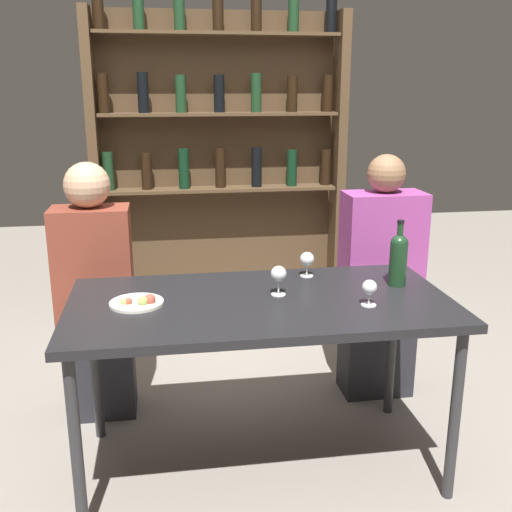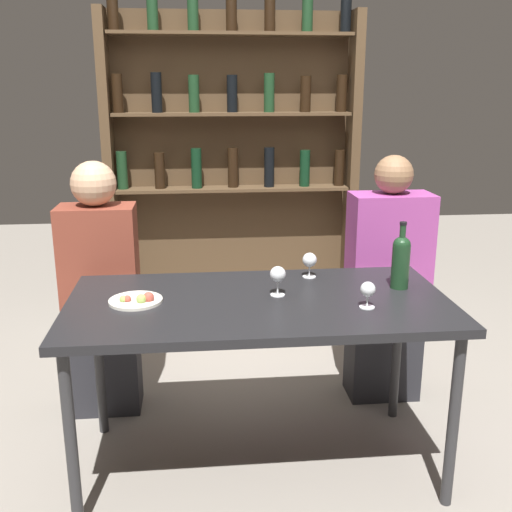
{
  "view_description": "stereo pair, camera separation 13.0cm",
  "coord_description": "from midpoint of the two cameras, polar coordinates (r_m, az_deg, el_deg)",
  "views": [
    {
      "loc": [
        -0.37,
        -2.25,
        1.59
      ],
      "look_at": [
        0.0,
        0.12,
        0.91
      ],
      "focal_mm": 42.0,
      "sensor_mm": 36.0,
      "label": 1
    },
    {
      "loc": [
        -0.24,
        -2.27,
        1.59
      ],
      "look_at": [
        0.0,
        0.12,
        0.91
      ],
      "focal_mm": 42.0,
      "sensor_mm": 36.0,
      "label": 2
    }
  ],
  "objects": [
    {
      "name": "food_plate_0",
      "position": [
        2.42,
        -9.75,
        -4.16
      ],
      "size": [
        0.21,
        0.21,
        0.05
      ],
      "color": "silver",
      "rests_on": "dining_table"
    },
    {
      "name": "seated_person_right",
      "position": [
        3.16,
        13.5,
        -2.97
      ],
      "size": [
        0.4,
        0.22,
        1.28
      ],
      "color": "#26262B",
      "rests_on": "ground_plane"
    },
    {
      "name": "seated_person_left",
      "position": [
        3.01,
        -13.28,
        -3.75
      ],
      "size": [
        0.36,
        0.22,
        1.27
      ],
      "color": "#26262B",
      "rests_on": "ground_plane"
    },
    {
      "name": "ground_plane",
      "position": [
        2.78,
        1.68,
        -19.15
      ],
      "size": [
        10.0,
        10.0,
        0.0
      ],
      "primitive_type": "plane",
      "color": "gray"
    },
    {
      "name": "wine_glass_2",
      "position": [
        2.37,
        12.16,
        -3.24
      ],
      "size": [
        0.06,
        0.06,
        0.11
      ],
      "color": "silver",
      "rests_on": "dining_table"
    },
    {
      "name": "dining_table",
      "position": [
        2.45,
        1.81,
        -5.54
      ],
      "size": [
        1.54,
        0.78,
        0.76
      ],
      "color": "black",
      "rests_on": "ground_plane"
    },
    {
      "name": "wine_bottle",
      "position": [
        2.62,
        15.03,
        -0.33
      ],
      "size": [
        0.08,
        0.08,
        0.29
      ],
      "color": "#19381E",
      "rests_on": "dining_table"
    },
    {
      "name": "wine_rack_wall",
      "position": [
        3.97,
        -1.31,
        9.31
      ],
      "size": [
        1.64,
        0.21,
        2.17
      ],
      "color": "#4C3823",
      "rests_on": "ground_plane"
    },
    {
      "name": "wine_glass_0",
      "position": [
        2.45,
        3.61,
        -1.85
      ],
      "size": [
        0.07,
        0.07,
        0.12
      ],
      "color": "silver",
      "rests_on": "dining_table"
    },
    {
      "name": "wine_glass_1",
      "position": [
        2.7,
        6.5,
        -0.47
      ],
      "size": [
        0.06,
        0.06,
        0.11
      ],
      "color": "silver",
      "rests_on": "dining_table"
    }
  ]
}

